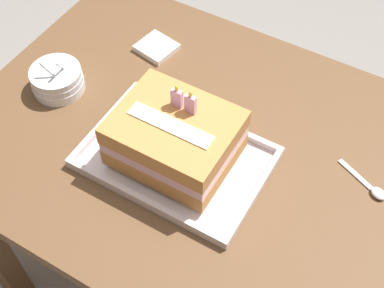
{
  "coord_description": "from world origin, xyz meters",
  "views": [
    {
      "loc": [
        0.31,
        -0.6,
        1.61
      ],
      "look_at": [
        -0.02,
        -0.03,
        0.75
      ],
      "focal_mm": 49.49,
      "sensor_mm": 36.0,
      "label": 1
    }
  ],
  "objects_px": {
    "foil_tray": "(176,159)",
    "bowl_stack": "(57,80)",
    "birthday_cake": "(175,138)",
    "napkin_pile": "(157,48)",
    "serving_spoon_near_tray": "(374,189)"
  },
  "relations": [
    {
      "from": "bowl_stack",
      "to": "napkin_pile",
      "type": "relative_size",
      "value": 1.21
    },
    {
      "from": "bowl_stack",
      "to": "napkin_pile",
      "type": "xyz_separation_m",
      "value": [
        0.12,
        0.22,
        -0.02
      ]
    },
    {
      "from": "bowl_stack",
      "to": "napkin_pile",
      "type": "distance_m",
      "value": 0.26
    },
    {
      "from": "foil_tray",
      "to": "birthday_cake",
      "type": "bearing_deg",
      "value": 90.0
    },
    {
      "from": "birthday_cake",
      "to": "serving_spoon_near_tray",
      "type": "bearing_deg",
      "value": 19.65
    },
    {
      "from": "serving_spoon_near_tray",
      "to": "foil_tray",
      "type": "bearing_deg",
      "value": -160.34
    },
    {
      "from": "birthday_cake",
      "to": "napkin_pile",
      "type": "relative_size",
      "value": 2.33
    },
    {
      "from": "foil_tray",
      "to": "serving_spoon_near_tray",
      "type": "height_order",
      "value": "foil_tray"
    },
    {
      "from": "bowl_stack",
      "to": "foil_tray",
      "type": "bearing_deg",
      "value": -6.8
    },
    {
      "from": "bowl_stack",
      "to": "napkin_pile",
      "type": "bearing_deg",
      "value": 60.73
    },
    {
      "from": "foil_tray",
      "to": "bowl_stack",
      "type": "distance_m",
      "value": 0.34
    },
    {
      "from": "foil_tray",
      "to": "napkin_pile",
      "type": "xyz_separation_m",
      "value": [
        -0.22,
        0.26,
        0.0
      ]
    },
    {
      "from": "birthday_cake",
      "to": "serving_spoon_near_tray",
      "type": "xyz_separation_m",
      "value": [
        0.38,
        0.13,
        -0.07
      ]
    },
    {
      "from": "birthday_cake",
      "to": "serving_spoon_near_tray",
      "type": "height_order",
      "value": "birthday_cake"
    },
    {
      "from": "bowl_stack",
      "to": "serving_spoon_near_tray",
      "type": "height_order",
      "value": "bowl_stack"
    }
  ]
}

